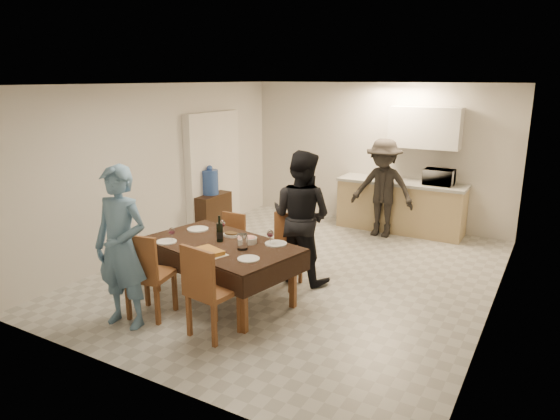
{
  "coord_description": "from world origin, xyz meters",
  "views": [
    {
      "loc": [
        3.04,
        -5.88,
        2.68
      ],
      "look_at": [
        -0.17,
        -0.3,
        0.97
      ],
      "focal_mm": 32.0,
      "sensor_mm": 36.0,
      "label": 1
    }
  ],
  "objects_px": {
    "water_pitcher": "(242,242)",
    "person_far": "(301,217)",
    "water_jug": "(210,182)",
    "microwave": "(439,177)",
    "person_near": "(121,248)",
    "wine_bottle": "(220,229)",
    "console": "(211,213)",
    "dining_table": "(221,246)",
    "person_kitchen": "(383,188)",
    "savoury_tart": "(208,252)"
  },
  "relations": [
    {
      "from": "water_pitcher",
      "to": "savoury_tart",
      "type": "xyz_separation_m",
      "value": [
        -0.25,
        -0.33,
        -0.07
      ]
    },
    {
      "from": "person_far",
      "to": "person_kitchen",
      "type": "distance_m",
      "value": 2.46
    },
    {
      "from": "person_far",
      "to": "water_jug",
      "type": "bearing_deg",
      "value": -22.91
    },
    {
      "from": "water_pitcher",
      "to": "microwave",
      "type": "xyz_separation_m",
      "value": [
        1.33,
        3.99,
        0.22
      ]
    },
    {
      "from": "console",
      "to": "person_far",
      "type": "distance_m",
      "value": 2.69
    },
    {
      "from": "wine_bottle",
      "to": "microwave",
      "type": "height_order",
      "value": "microwave"
    },
    {
      "from": "savoury_tart",
      "to": "person_far",
      "type": "distance_m",
      "value": 1.5
    },
    {
      "from": "dining_table",
      "to": "person_kitchen",
      "type": "bearing_deg",
      "value": 87.85
    },
    {
      "from": "person_kitchen",
      "to": "person_far",
      "type": "bearing_deg",
      "value": -97.07
    },
    {
      "from": "water_jug",
      "to": "wine_bottle",
      "type": "xyz_separation_m",
      "value": [
        1.78,
        -2.12,
        -0.01
      ]
    },
    {
      "from": "water_pitcher",
      "to": "person_near",
      "type": "distance_m",
      "value": 1.35
    },
    {
      "from": "console",
      "to": "person_far",
      "type": "relative_size",
      "value": 0.42
    },
    {
      "from": "microwave",
      "to": "wine_bottle",
      "type": "bearing_deg",
      "value": 65.98
    },
    {
      "from": "wine_bottle",
      "to": "person_near",
      "type": "height_order",
      "value": "person_near"
    },
    {
      "from": "microwave",
      "to": "person_near",
      "type": "distance_m",
      "value": 5.47
    },
    {
      "from": "console",
      "to": "wine_bottle",
      "type": "xyz_separation_m",
      "value": [
        1.78,
        -2.12,
        0.55
      ]
    },
    {
      "from": "water_pitcher",
      "to": "person_far",
      "type": "distance_m",
      "value": 1.12
    },
    {
      "from": "person_near",
      "to": "person_kitchen",
      "type": "height_order",
      "value": "person_near"
    },
    {
      "from": "water_jug",
      "to": "water_pitcher",
      "type": "relative_size",
      "value": 2.35
    },
    {
      "from": "person_kitchen",
      "to": "console",
      "type": "bearing_deg",
      "value": -153.86
    },
    {
      "from": "water_jug",
      "to": "water_pitcher",
      "type": "bearing_deg",
      "value": -45.56
    },
    {
      "from": "dining_table",
      "to": "person_near",
      "type": "relative_size",
      "value": 1.15
    },
    {
      "from": "water_jug",
      "to": "person_far",
      "type": "height_order",
      "value": "person_far"
    },
    {
      "from": "dining_table",
      "to": "microwave",
      "type": "distance_m",
      "value": 4.3
    },
    {
      "from": "water_jug",
      "to": "person_near",
      "type": "relative_size",
      "value": 0.24
    },
    {
      "from": "water_jug",
      "to": "wine_bottle",
      "type": "distance_m",
      "value": 2.77
    },
    {
      "from": "microwave",
      "to": "person_kitchen",
      "type": "distance_m",
      "value": 0.97
    },
    {
      "from": "water_pitcher",
      "to": "person_kitchen",
      "type": "relative_size",
      "value": 0.11
    },
    {
      "from": "console",
      "to": "dining_table",
      "type": "bearing_deg",
      "value": -49.89
    },
    {
      "from": "microwave",
      "to": "savoury_tart",
      "type": "bearing_deg",
      "value": 69.87
    },
    {
      "from": "wine_bottle",
      "to": "person_near",
      "type": "relative_size",
      "value": 0.18
    },
    {
      "from": "person_far",
      "to": "person_kitchen",
      "type": "relative_size",
      "value": 1.05
    },
    {
      "from": "wine_bottle",
      "to": "water_pitcher",
      "type": "xyz_separation_m",
      "value": [
        0.4,
        -0.1,
        -0.07
      ]
    },
    {
      "from": "microwave",
      "to": "person_far",
      "type": "bearing_deg",
      "value": 68.59
    },
    {
      "from": "person_near",
      "to": "person_kitchen",
      "type": "bearing_deg",
      "value": 65.78
    },
    {
      "from": "water_jug",
      "to": "person_far",
      "type": "xyz_separation_m",
      "value": [
        2.38,
        -1.12,
        -0.02
      ]
    },
    {
      "from": "wine_bottle",
      "to": "person_near",
      "type": "distance_m",
      "value": 1.21
    },
    {
      "from": "console",
      "to": "person_kitchen",
      "type": "height_order",
      "value": "person_kitchen"
    },
    {
      "from": "water_pitcher",
      "to": "person_near",
      "type": "relative_size",
      "value": 0.1
    },
    {
      "from": "savoury_tart",
      "to": "wine_bottle",
      "type": "bearing_deg",
      "value": 109.23
    },
    {
      "from": "water_jug",
      "to": "water_pitcher",
      "type": "height_order",
      "value": "water_jug"
    },
    {
      "from": "dining_table",
      "to": "microwave",
      "type": "relative_size",
      "value": 4.22
    },
    {
      "from": "console",
      "to": "wine_bottle",
      "type": "distance_m",
      "value": 2.83
    },
    {
      "from": "water_pitcher",
      "to": "person_kitchen",
      "type": "xyz_separation_m",
      "value": [
        0.5,
        3.54,
        0.02
      ]
    },
    {
      "from": "water_pitcher",
      "to": "person_far",
      "type": "height_order",
      "value": "person_far"
    },
    {
      "from": "dining_table",
      "to": "water_jug",
      "type": "xyz_separation_m",
      "value": [
        -1.83,
        2.17,
        0.21
      ]
    },
    {
      "from": "microwave",
      "to": "person_near",
      "type": "bearing_deg",
      "value": 65.89
    },
    {
      "from": "wine_bottle",
      "to": "person_kitchen",
      "type": "distance_m",
      "value": 3.56
    },
    {
      "from": "console",
      "to": "person_far",
      "type": "bearing_deg",
      "value": -25.26
    },
    {
      "from": "person_near",
      "to": "water_pitcher",
      "type": "bearing_deg",
      "value": 40.96
    }
  ]
}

